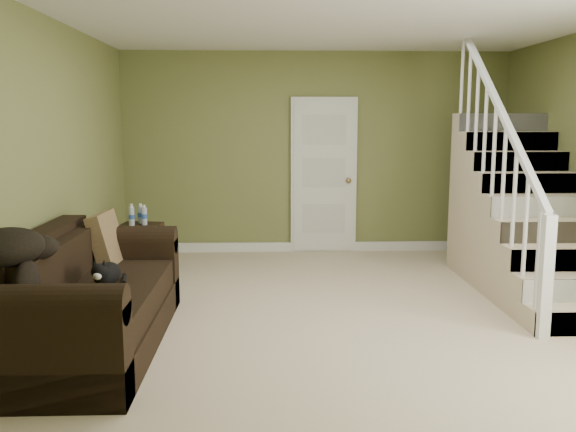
{
  "coord_description": "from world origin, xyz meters",
  "views": [
    {
      "loc": [
        -0.65,
        -5.21,
        1.72
      ],
      "look_at": [
        -0.45,
        0.28,
        0.86
      ],
      "focal_mm": 38.0,
      "sensor_mm": 36.0,
      "label": 1
    }
  ],
  "objects": [
    {
      "name": "throw_blanket",
      "position": [
        -2.3,
        -1.36,
        0.92
      ],
      "size": [
        0.49,
        0.62,
        0.24
      ],
      "primitive_type": "ellipsoid",
      "rotation": [
        0.0,
        0.0,
        0.07
      ],
      "color": "black",
      "rests_on": "sofa"
    },
    {
      "name": "cat",
      "position": [
        -1.86,
        -0.71,
        0.58
      ],
      "size": [
        0.23,
        0.5,
        0.24
      ],
      "rotation": [
        0.0,
        0.0,
        -0.06
      ],
      "color": "black",
      "rests_on": "sofa"
    },
    {
      "name": "wall_back",
      "position": [
        0.0,
        2.75,
        1.3
      ],
      "size": [
        5.0,
        0.04,
        2.6
      ],
      "primitive_type": "cube",
      "color": "olive",
      "rests_on": "floor"
    },
    {
      "name": "throw_pillow",
      "position": [
        -2.06,
        0.12,
        0.68
      ],
      "size": [
        0.26,
        0.5,
        0.5
      ],
      "primitive_type": "cube",
      "rotation": [
        0.0,
        -0.24,
        -0.04
      ],
      "color": "#482F1C",
      "rests_on": "sofa"
    },
    {
      "name": "side_table",
      "position": [
        -2.11,
        1.72,
        0.29
      ],
      "size": [
        0.5,
        0.5,
        0.77
      ],
      "rotation": [
        0.0,
        0.0,
        -0.12
      ],
      "color": "black",
      "rests_on": "floor"
    },
    {
      "name": "floor",
      "position": [
        0.0,
        0.0,
        0.0
      ],
      "size": [
        5.0,
        5.5,
        0.01
      ],
      "primitive_type": "cube",
      "color": "#CCB193",
      "rests_on": "ground"
    },
    {
      "name": "wall_front",
      "position": [
        0.0,
        -2.75,
        1.3
      ],
      "size": [
        5.0,
        0.04,
        2.6
      ],
      "primitive_type": "cube",
      "color": "olive",
      "rests_on": "floor"
    },
    {
      "name": "sofa",
      "position": [
        -2.02,
        -0.68,
        0.34
      ],
      "size": [
        0.97,
        2.26,
        0.89
      ],
      "color": "black",
      "rests_on": "floor"
    },
    {
      "name": "wall_left",
      "position": [
        -2.5,
        0.0,
        1.3
      ],
      "size": [
        0.04,
        5.5,
        2.6
      ],
      "primitive_type": "cube",
      "color": "olive",
      "rests_on": "floor"
    },
    {
      "name": "staircase",
      "position": [
        1.99,
        0.97,
        0.64
      ],
      "size": [
        1.0,
        2.51,
        2.82
      ],
      "color": "#CCB193",
      "rests_on": "floor"
    },
    {
      "name": "baseboard_back",
      "position": [
        0.0,
        2.72,
        0.06
      ],
      "size": [
        5.0,
        0.04,
        0.12
      ],
      "primitive_type": "cube",
      "color": "white",
      "rests_on": "floor"
    },
    {
      "name": "banana",
      "position": [
        -1.9,
        -0.9,
        0.51
      ],
      "size": [
        0.14,
        0.16,
        0.05
      ],
      "primitive_type": "ellipsoid",
      "rotation": [
        0.0,
        0.0,
        0.7
      ],
      "color": "gold",
      "rests_on": "sofa"
    },
    {
      "name": "baseboard_left",
      "position": [
        -2.47,
        0.0,
        0.06
      ],
      "size": [
        0.04,
        5.5,
        0.12
      ],
      "primitive_type": "cube",
      "color": "white",
      "rests_on": "floor"
    },
    {
      "name": "ceiling",
      "position": [
        0.0,
        0.0,
        2.6
      ],
      "size": [
        5.0,
        5.5,
        0.01
      ],
      "primitive_type": "cube",
      "color": "white",
      "rests_on": "wall_back"
    },
    {
      "name": "door",
      "position": [
        0.1,
        2.71,
        1.01
      ],
      "size": [
        0.86,
        0.12,
        2.02
      ],
      "color": "white",
      "rests_on": "floor"
    }
  ]
}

